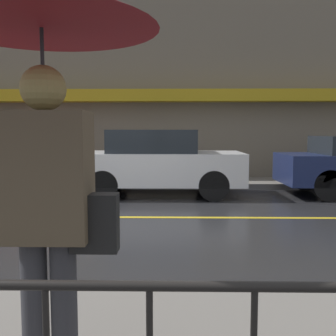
# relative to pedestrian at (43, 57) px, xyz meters

# --- Properties ---
(ground_plane) EXTENTS (80.00, 80.00, 0.00)m
(ground_plane) POSITION_rel_pedestrian_xyz_m (-0.31, 4.96, -1.90)
(ground_plane) COLOR #262628
(sidewalk_far) EXTENTS (28.00, 1.61, 0.15)m
(sidewalk_far) POSITION_rel_pedestrian_xyz_m (-0.31, 9.25, -1.83)
(sidewalk_far) COLOR slate
(sidewalk_far) RESTS_ON ground_plane
(lane_marking) EXTENTS (25.20, 0.12, 0.01)m
(lane_marking) POSITION_rel_pedestrian_xyz_m (-0.31, 4.96, -1.90)
(lane_marking) COLOR gold
(lane_marking) RESTS_ON ground_plane
(building_storefront) EXTENTS (28.00, 0.85, 5.48)m
(building_storefront) POSITION_rel_pedestrian_xyz_m (-0.31, 10.18, 0.83)
(building_storefront) COLOR #706656
(building_storefront) RESTS_ON ground_plane
(pedestrian) EXTENTS (1.17, 1.17, 2.16)m
(pedestrian) POSITION_rel_pedestrian_xyz_m (0.00, 0.00, 0.00)
(pedestrian) COLOR #333338
(pedestrian) RESTS_ON sidewalk_near
(car_white) EXTENTS (3.96, 1.82, 1.58)m
(car_white) POSITION_rel_pedestrian_xyz_m (0.24, 7.48, -1.10)
(car_white) COLOR silver
(car_white) RESTS_ON ground_plane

